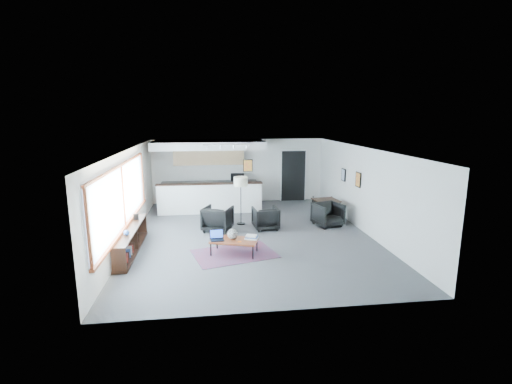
{
  "coord_description": "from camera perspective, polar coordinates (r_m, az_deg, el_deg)",
  "views": [
    {
      "loc": [
        -1.24,
        -10.65,
        3.55
      ],
      "look_at": [
        0.2,
        0.4,
        1.24
      ],
      "focal_mm": 26.0,
      "sensor_mm": 36.0,
      "label": 1
    }
  ],
  "objects": [
    {
      "name": "wall_art_upper",
      "position": [
        13.37,
        13.3,
        2.59
      ],
      "size": [
        0.03,
        0.34,
        0.44
      ],
      "color": "black",
      "rests_on": "room"
    },
    {
      "name": "laptop",
      "position": [
        9.71,
        -6.04,
        -6.88
      ],
      "size": [
        0.37,
        0.32,
        0.25
      ],
      "rotation": [
        0.0,
        0.0,
        0.09
      ],
      "color": "black",
      "rests_on": "coffee_table"
    },
    {
      "name": "dining_chair_far",
      "position": [
        13.54,
        10.22,
        -2.3
      ],
      "size": [
        0.73,
        0.7,
        0.63
      ],
      "primitive_type": "imported",
      "rotation": [
        0.0,
        0.0,
        2.9
      ],
      "color": "black",
      "rests_on": "floor"
    },
    {
      "name": "dining_table",
      "position": [
        13.13,
        10.73,
        -1.41
      ],
      "size": [
        0.9,
        0.9,
        0.67
      ],
      "rotation": [
        0.0,
        0.0,
        0.14
      ],
      "color": "black",
      "rests_on": "floor"
    },
    {
      "name": "coaster",
      "position": [
        9.53,
        -2.54,
        -7.63
      ],
      "size": [
        0.1,
        0.1,
        0.01
      ],
      "rotation": [
        0.0,
        0.0,
        -0.12
      ],
      "color": "#E5590C",
      "rests_on": "coffee_table"
    },
    {
      "name": "floor_lamp",
      "position": [
        12.07,
        -2.37,
        1.36
      ],
      "size": [
        0.56,
        0.56,
        1.59
      ],
      "rotation": [
        0.0,
        0.0,
        -0.26
      ],
      "color": "black",
      "rests_on": "floor"
    },
    {
      "name": "room",
      "position": [
        10.96,
        -0.77,
        -0.12
      ],
      "size": [
        7.02,
        9.02,
        2.62
      ],
      "color": "#4B4B4E",
      "rests_on": "ground"
    },
    {
      "name": "dining_chair_near",
      "position": [
        12.32,
        11.0,
        -3.51
      ],
      "size": [
        0.85,
        0.82,
        0.71
      ],
      "primitive_type": "imported",
      "rotation": [
        0.0,
        0.0,
        0.29
      ],
      "color": "black",
      "rests_on": "floor"
    },
    {
      "name": "console",
      "position": [
        10.34,
        -18.67,
        -7.08
      ],
      "size": [
        0.35,
        3.0,
        0.8
      ],
      "color": "black",
      "rests_on": "floor"
    },
    {
      "name": "coffee_table",
      "position": [
        9.7,
        -3.36,
        -7.49
      ],
      "size": [
        1.33,
        0.98,
        0.39
      ],
      "rotation": [
        0.0,
        0.0,
        -0.32
      ],
      "color": "brown",
      "rests_on": "floor"
    },
    {
      "name": "doorway",
      "position": [
        15.68,
        5.73,
        2.58
      ],
      "size": [
        1.1,
        0.12,
        2.15
      ],
      "color": "black",
      "rests_on": "room"
    },
    {
      "name": "track_light",
      "position": [
        12.91,
        -4.54,
        7.15
      ],
      "size": [
        1.6,
        0.07,
        0.15
      ],
      "color": "silver",
      "rests_on": "room"
    },
    {
      "name": "kitchenette",
      "position": [
        14.52,
        -7.18,
        3.03
      ],
      "size": [
        4.2,
        1.96,
        2.6
      ],
      "color": "white",
      "rests_on": "floor"
    },
    {
      "name": "window",
      "position": [
        10.22,
        -19.82,
        -0.8
      ],
      "size": [
        0.1,
        5.95,
        1.66
      ],
      "color": "#8CBFFF",
      "rests_on": "room"
    },
    {
      "name": "armchair_right",
      "position": [
        11.76,
        1.47,
        -3.87
      ],
      "size": [
        0.82,
        0.78,
        0.78
      ],
      "primitive_type": "imported",
      "rotation": [
        0.0,
        0.0,
        3.24
      ],
      "color": "black",
      "rests_on": "floor"
    },
    {
      "name": "microwave",
      "position": [
        15.05,
        -2.87,
        2.39
      ],
      "size": [
        0.56,
        0.34,
        0.37
      ],
      "primitive_type": "imported",
      "rotation": [
        0.0,
        0.0,
        -0.08
      ],
      "color": "black",
      "rests_on": "kitchenette"
    },
    {
      "name": "wall_art_lower",
      "position": [
        12.18,
        15.45,
        1.85
      ],
      "size": [
        0.03,
        0.38,
        0.48
      ],
      "color": "black",
      "rests_on": "room"
    },
    {
      "name": "armchair_left",
      "position": [
        11.64,
        -5.93,
        -3.92
      ],
      "size": [
        1.05,
        1.02,
        0.85
      ],
      "primitive_type": "imported",
      "rotation": [
        0.0,
        0.0,
        2.76
      ],
      "color": "black",
      "rests_on": "floor"
    },
    {
      "name": "ceramic_pot",
      "position": [
        9.7,
        -3.62,
        -6.47
      ],
      "size": [
        0.27,
        0.27,
        0.27
      ],
      "rotation": [
        0.0,
        0.0,
        -0.23
      ],
      "color": "gray",
      "rests_on": "coffee_table"
    },
    {
      "name": "book_stack",
      "position": [
        9.72,
        -0.69,
        -6.95
      ],
      "size": [
        0.4,
        0.36,
        0.1
      ],
      "rotation": [
        0.0,
        0.0,
        -0.35
      ],
      "color": "silver",
      "rests_on": "coffee_table"
    },
    {
      "name": "kilim_rug",
      "position": [
        9.82,
        -3.34,
        -9.44
      ],
      "size": [
        2.34,
        1.88,
        0.01
      ],
      "rotation": [
        0.0,
        0.0,
        0.26
      ],
      "color": "#522D44",
      "rests_on": "floor"
    }
  ]
}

